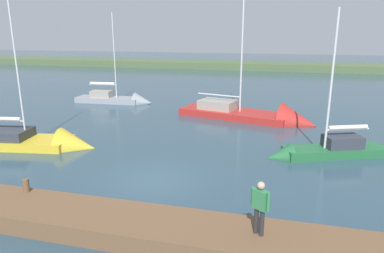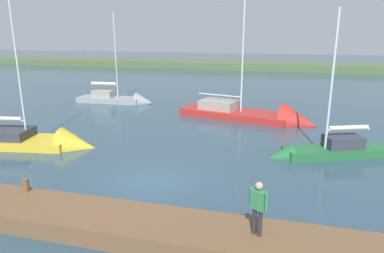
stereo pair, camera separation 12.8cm
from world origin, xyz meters
name	(u,v)px [view 2 (the right image)]	position (x,y,z in m)	size (l,w,h in m)	color
ground_plane	(153,181)	(0.00, 0.00, 0.00)	(200.00, 200.00, 0.00)	#2D4756
far_shoreline	(254,69)	(0.00, -52.23, 0.00)	(180.00, 8.00, 2.40)	#4C603D
dock_pier	(108,222)	(0.00, 4.32, 0.33)	(25.90, 2.21, 0.65)	brown
mooring_post_far	(26,185)	(3.88, 3.54, 0.91)	(0.24, 0.24, 0.52)	brown
sailboat_outer_mooring	(261,118)	(-3.96, -12.88, 0.15)	(11.15, 5.53, 12.68)	#B22823
sailboat_far_right	(323,153)	(-7.86, -5.47, 0.18)	(6.81, 3.93, 8.56)	#236638
sailboat_inner_slip	(37,144)	(8.54, -2.94, 0.12)	(8.80, 3.63, 10.19)	gold
sailboat_near_dock	(121,100)	(9.68, -16.47, 0.23)	(7.58, 2.18, 9.20)	gray
person_on_dock	(258,205)	(-5.03, 4.28, 1.66)	(0.57, 0.43, 1.73)	#28282D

